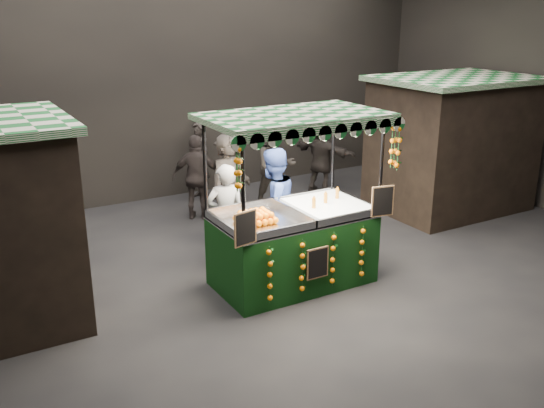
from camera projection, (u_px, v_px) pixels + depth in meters
ground at (303, 282)px, 8.76m from camera, size 12.00×12.00×0.00m
market_hall at (307, 44)px, 7.69m from camera, size 12.10×10.10×5.05m
neighbour_stall_right at (452, 143)px, 11.66m from camera, size 3.00×2.20×2.60m
juice_stall at (295, 234)px, 8.49m from camera, size 2.57×1.51×2.49m
vendor_grey at (226, 216)px, 9.07m from camera, size 0.66×0.50×1.64m
vendor_blue at (273, 206)px, 9.26m from camera, size 1.05×0.92×1.82m
shopper_0 at (229, 192)px, 9.80m from camera, size 0.79×0.64×1.90m
shopper_1 at (275, 167)px, 11.70m from camera, size 0.96×0.82×1.72m
shopper_2 at (197, 177)px, 11.18m from camera, size 1.01×0.82×1.61m
shopper_3 at (231, 176)px, 11.15m from camera, size 1.26×1.06×1.69m
shopper_4 at (11, 190)px, 10.32m from camera, size 0.85×0.58×1.67m
shopper_5 at (321, 154)px, 12.83m from camera, size 0.95×1.63×1.68m
shopper_6 at (200, 160)px, 12.40m from camera, size 0.48×0.65×1.62m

